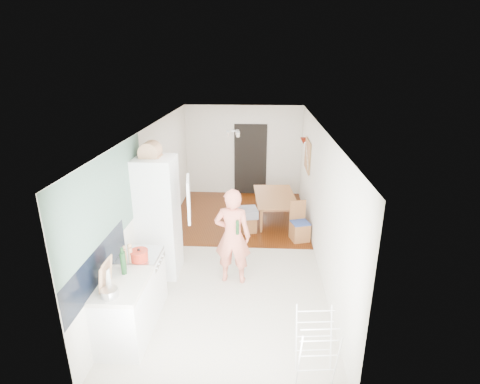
# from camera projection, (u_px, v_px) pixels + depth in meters

# --- Properties ---
(room_shell) EXTENTS (3.20, 7.00, 2.50)m
(room_shell) POSITION_uv_depth(u_px,v_px,m) (234.00, 194.00, 7.10)
(room_shell) COLOR white
(room_shell) RESTS_ON ground
(floor) EXTENTS (3.20, 7.00, 0.01)m
(floor) POSITION_uv_depth(u_px,v_px,m) (235.00, 252.00, 7.53)
(floor) COLOR beige
(floor) RESTS_ON ground
(wood_floor_overlay) EXTENTS (3.20, 3.30, 0.01)m
(wood_floor_overlay) POSITION_uv_depth(u_px,v_px,m) (240.00, 215.00, 9.26)
(wood_floor_overlay) COLOR #582509
(wood_floor_overlay) RESTS_ON room_shell
(sage_wall_panel) EXTENTS (0.02, 3.00, 1.30)m
(sage_wall_panel) POSITION_uv_depth(u_px,v_px,m) (108.00, 201.00, 5.11)
(sage_wall_panel) COLOR slate
(sage_wall_panel) RESTS_ON room_shell
(tile_splashback) EXTENTS (0.02, 1.90, 0.50)m
(tile_splashback) POSITION_uv_depth(u_px,v_px,m) (98.00, 267.00, 4.83)
(tile_splashback) COLOR black
(tile_splashback) RESTS_ON room_shell
(doorway_recess) EXTENTS (0.90, 0.04, 2.00)m
(doorway_recess) POSITION_uv_depth(u_px,v_px,m) (250.00, 160.00, 10.45)
(doorway_recess) COLOR black
(doorway_recess) RESTS_ON room_shell
(base_cabinet) EXTENTS (0.60, 0.90, 0.86)m
(base_cabinet) POSITION_uv_depth(u_px,v_px,m) (125.00, 314.00, 5.06)
(base_cabinet) COLOR white
(base_cabinet) RESTS_ON room_shell
(worktop) EXTENTS (0.62, 0.92, 0.06)m
(worktop) POSITION_uv_depth(u_px,v_px,m) (122.00, 285.00, 4.90)
(worktop) COLOR beige
(worktop) RESTS_ON room_shell
(range_cooker) EXTENTS (0.60, 0.60, 0.88)m
(range_cooker) POSITION_uv_depth(u_px,v_px,m) (142.00, 282.00, 5.76)
(range_cooker) COLOR white
(range_cooker) RESTS_ON room_shell
(cooker_top) EXTENTS (0.60, 0.60, 0.04)m
(cooker_top) POSITION_uv_depth(u_px,v_px,m) (139.00, 255.00, 5.60)
(cooker_top) COLOR silver
(cooker_top) RESTS_ON room_shell
(fridge_housing) EXTENTS (0.66, 0.66, 2.15)m
(fridge_housing) POSITION_uv_depth(u_px,v_px,m) (158.00, 217.00, 6.50)
(fridge_housing) COLOR white
(fridge_housing) RESTS_ON room_shell
(fridge_door) EXTENTS (0.14, 0.56, 0.70)m
(fridge_door) POSITION_uv_depth(u_px,v_px,m) (189.00, 199.00, 6.02)
(fridge_door) COLOR white
(fridge_door) RESTS_ON room_shell
(fridge_interior) EXTENTS (0.02, 0.52, 0.66)m
(fridge_interior) POSITION_uv_depth(u_px,v_px,m) (174.00, 192.00, 6.32)
(fridge_interior) COLOR white
(fridge_interior) RESTS_ON room_shell
(pinboard) EXTENTS (0.03, 0.90, 0.70)m
(pinboard) POSITION_uv_depth(u_px,v_px,m) (308.00, 155.00, 8.70)
(pinboard) COLOR tan
(pinboard) RESTS_ON room_shell
(pinboard_frame) EXTENTS (0.00, 0.94, 0.74)m
(pinboard_frame) POSITION_uv_depth(u_px,v_px,m) (307.00, 155.00, 8.70)
(pinboard_frame) COLOR #965830
(pinboard_frame) RESTS_ON room_shell
(wall_sconce) EXTENTS (0.18, 0.18, 0.16)m
(wall_sconce) POSITION_uv_depth(u_px,v_px,m) (304.00, 141.00, 9.25)
(wall_sconce) COLOR maroon
(wall_sconce) RESTS_ON room_shell
(person) EXTENTS (0.77, 0.54, 2.01)m
(person) POSITION_uv_depth(u_px,v_px,m) (232.00, 228.00, 6.26)
(person) COLOR #EE7D64
(person) RESTS_ON floor
(dining_table) EXTENTS (0.91, 1.49, 0.50)m
(dining_table) POSITION_uv_depth(u_px,v_px,m) (276.00, 209.00, 9.01)
(dining_table) COLOR #965830
(dining_table) RESTS_ON floor
(dining_chair) EXTENTS (0.44, 0.44, 0.85)m
(dining_chair) POSITION_uv_depth(u_px,v_px,m) (300.00, 222.00, 7.89)
(dining_chair) COLOR #965830
(dining_chair) RESTS_ON floor
(stool) EXTENTS (0.38, 0.38, 0.40)m
(stool) POSITION_uv_depth(u_px,v_px,m) (248.00, 224.00, 8.34)
(stool) COLOR #965830
(stool) RESTS_ON floor
(grey_drape) EXTENTS (0.50, 0.50, 0.19)m
(grey_drape) POSITION_uv_depth(u_px,v_px,m) (247.00, 212.00, 8.20)
(grey_drape) COLOR gray
(grey_drape) RESTS_ON stool
(drying_rack) EXTENTS (0.48, 0.44, 0.87)m
(drying_rack) POSITION_uv_depth(u_px,v_px,m) (316.00, 349.00, 4.44)
(drying_rack) COLOR white
(drying_rack) RESTS_ON floor
(bread_bin) EXTENTS (0.36, 0.34, 0.18)m
(bread_bin) POSITION_uv_depth(u_px,v_px,m) (150.00, 151.00, 6.14)
(bread_bin) COLOR tan
(bread_bin) RESTS_ON fridge_housing
(red_casserole) EXTENTS (0.31, 0.31, 0.15)m
(red_casserole) POSITION_uv_depth(u_px,v_px,m) (139.00, 255.00, 5.41)
(red_casserole) COLOR red
(red_casserole) RESTS_ON cooker_top
(steel_pan) EXTENTS (0.22, 0.22, 0.10)m
(steel_pan) POSITION_uv_depth(u_px,v_px,m) (110.00, 293.00, 4.59)
(steel_pan) COLOR silver
(steel_pan) RESTS_ON worktop
(held_bottle) EXTENTS (0.05, 0.05, 0.25)m
(held_bottle) POSITION_uv_depth(u_px,v_px,m) (237.00, 227.00, 6.08)
(held_bottle) COLOR #193F1D
(held_bottle) RESTS_ON person
(bottle_a) EXTENTS (0.08, 0.08, 0.28)m
(bottle_a) POSITION_uv_depth(u_px,v_px,m) (124.00, 261.00, 5.14)
(bottle_a) COLOR #193F1D
(bottle_a) RESTS_ON worktop
(bottle_b) EXTENTS (0.09, 0.09, 0.31)m
(bottle_b) POSITION_uv_depth(u_px,v_px,m) (123.00, 264.00, 5.04)
(bottle_b) COLOR #193F1D
(bottle_b) RESTS_ON worktop
(bottle_c) EXTENTS (0.12, 0.12, 0.24)m
(bottle_c) POSITION_uv_depth(u_px,v_px,m) (107.00, 277.00, 4.79)
(bottle_c) COLOR silver
(bottle_c) RESTS_ON worktop
(pepper_mill_front) EXTENTS (0.07, 0.07, 0.20)m
(pepper_mill_front) POSITION_uv_depth(u_px,v_px,m) (125.00, 255.00, 5.36)
(pepper_mill_front) COLOR tan
(pepper_mill_front) RESTS_ON worktop
(pepper_mill_back) EXTENTS (0.07, 0.07, 0.23)m
(pepper_mill_back) POSITION_uv_depth(u_px,v_px,m) (130.00, 255.00, 5.35)
(pepper_mill_back) COLOR tan
(pepper_mill_back) RESTS_ON worktop
(chopping_boards) EXTENTS (0.13, 0.28, 0.39)m
(chopping_boards) POSITION_uv_depth(u_px,v_px,m) (105.00, 274.00, 4.72)
(chopping_boards) COLOR tan
(chopping_boards) RESTS_ON worktop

